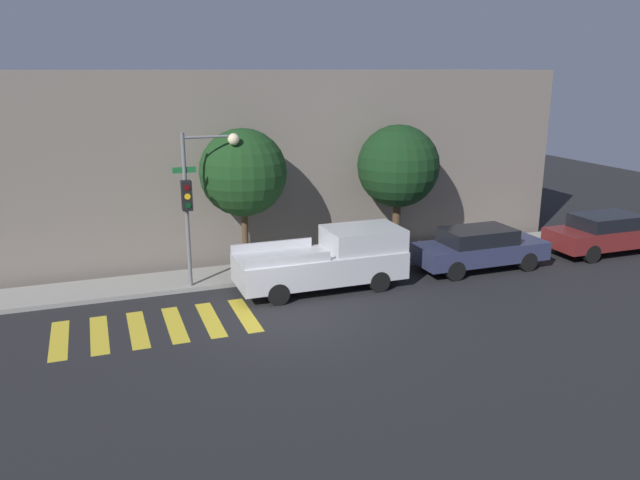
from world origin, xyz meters
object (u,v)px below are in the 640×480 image
at_px(traffic_light_pole, 198,186).
at_px(pickup_truck, 330,259).
at_px(sedan_near_corner, 479,248).
at_px(tree_near_corner, 243,173).
at_px(sedan_middle, 607,233).
at_px(tree_midblock, 398,167).

height_order(traffic_light_pole, pickup_truck, traffic_light_pole).
relative_size(sedan_near_corner, tree_near_corner, 0.95).
xyz_separation_m(pickup_truck, sedan_near_corner, (5.49, 0.00, -0.16)).
xyz_separation_m(sedan_middle, tree_near_corner, (-13.27, 2.32, 2.66)).
bearing_deg(tree_midblock, traffic_light_pole, -171.75).
height_order(tree_near_corner, tree_midblock, tree_near_corner).
relative_size(pickup_truck, tree_near_corner, 1.08).
relative_size(traffic_light_pole, sedan_near_corner, 1.06).
xyz_separation_m(traffic_light_pole, tree_midblock, (7.28, 1.06, 0.05)).
height_order(pickup_truck, tree_midblock, tree_midblock).
height_order(sedan_near_corner, tree_near_corner, tree_near_corner).
distance_m(pickup_truck, sedan_middle, 11.12).
bearing_deg(tree_near_corner, sedan_middle, -9.93).
height_order(pickup_truck, sedan_near_corner, pickup_truck).
bearing_deg(sedan_near_corner, tree_near_corner, 163.10).
relative_size(pickup_truck, sedan_middle, 1.14).
distance_m(traffic_light_pole, pickup_truck, 4.65).
bearing_deg(traffic_light_pole, pickup_truck, -18.44).
bearing_deg(tree_near_corner, traffic_light_pole, -147.30).
bearing_deg(pickup_truck, sedan_middle, 0.00).
relative_size(sedan_near_corner, sedan_middle, 0.99).
distance_m(pickup_truck, tree_near_corner, 4.04).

